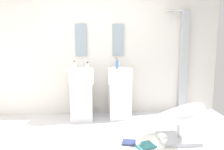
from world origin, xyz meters
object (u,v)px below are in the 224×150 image
object	(u,v)px
soap_bottle_clear	(88,66)
soap_bottle_white	(74,65)
pedestal_sink_right	(120,92)
magazine_navy	(132,143)
shower_column	(183,60)
lounge_chair	(179,118)
pedestal_sink_left	(81,93)
soap_bottle_grey	(117,64)
soap_bottle_blue	(117,64)
magazine_teal	(145,146)
coffee_mug	(139,143)

from	to	relation	value
soap_bottle_clear	soap_bottle_white	bearing A→B (deg)	-177.83
pedestal_sink_right	magazine_navy	size ratio (longest dim) A/B	3.90
shower_column	lounge_chair	bearing A→B (deg)	-112.37
pedestal_sink_left	pedestal_sink_right	world-z (taller)	same
pedestal_sink_left	magazine_navy	bearing A→B (deg)	-56.80
shower_column	magazine_navy	world-z (taller)	shower_column
soap_bottle_white	magazine_navy	bearing A→B (deg)	-51.70
lounge_chair	soap_bottle_grey	world-z (taller)	soap_bottle_grey
soap_bottle_blue	magazine_navy	bearing A→B (deg)	-84.61
magazine_teal	soap_bottle_grey	world-z (taller)	soap_bottle_grey
lounge_chair	shower_column	bearing A→B (deg)	67.63
pedestal_sink_right	soap_bottle_blue	size ratio (longest dim) A/B	6.21
soap_bottle_clear	soap_bottle_blue	world-z (taller)	soap_bottle_blue
pedestal_sink_right	coffee_mug	world-z (taller)	pedestal_sink_right
soap_bottle_clear	soap_bottle_grey	size ratio (longest dim) A/B	0.62
pedestal_sink_left	soap_bottle_white	xyz separation A→B (m)	(-0.11, -0.06, 0.52)
magazine_navy	shower_column	bearing A→B (deg)	61.01
shower_column	pedestal_sink_left	bearing A→B (deg)	-172.26
lounge_chair	magazine_navy	world-z (taller)	lounge_chair
lounge_chair	magazine_teal	size ratio (longest dim) A/B	4.24
pedestal_sink_left	soap_bottle_grey	bearing A→B (deg)	-8.10
pedestal_sink_left	soap_bottle_blue	distance (m)	0.85
pedestal_sink_right	coffee_mug	size ratio (longest dim) A/B	10.17
soap_bottle_blue	soap_bottle_clear	bearing A→B (deg)	175.95
lounge_chair	soap_bottle_clear	distance (m)	1.83
pedestal_sink_left	magazine_teal	distance (m)	1.65
soap_bottle_white	soap_bottle_blue	size ratio (longest dim) A/B	0.87
lounge_chair	soap_bottle_clear	world-z (taller)	soap_bottle_clear
soap_bottle_clear	pedestal_sink_left	bearing A→B (deg)	158.77
coffee_mug	soap_bottle_white	size ratio (longest dim) A/B	0.70
soap_bottle_blue	soap_bottle_grey	bearing A→B (deg)	-143.65
soap_bottle_clear	soap_bottle_white	xyz separation A→B (m)	(-0.24, -0.01, 0.01)
shower_column	soap_bottle_clear	xyz separation A→B (m)	(-1.91, -0.32, -0.06)
shower_column	magazine_navy	distance (m)	2.19
pedestal_sink_left	soap_bottle_white	bearing A→B (deg)	-152.95
soap_bottle_blue	magazine_teal	bearing A→B (deg)	-76.91
soap_bottle_grey	pedestal_sink_left	bearing A→B (deg)	171.90
coffee_mug	soap_bottle_white	distance (m)	1.81
pedestal_sink_right	soap_bottle_clear	bearing A→B (deg)	-175.39
soap_bottle_grey	soap_bottle_white	distance (m)	0.76
pedestal_sink_right	magazine_navy	distance (m)	1.26
coffee_mug	soap_bottle_white	xyz separation A→B (m)	(-0.95, 1.20, 0.97)
coffee_mug	soap_bottle_clear	size ratio (longest dim) A/B	0.84
shower_column	magazine_teal	xyz separation A→B (m)	(-1.10, -1.55, -1.06)
pedestal_sink_left	pedestal_sink_right	bearing A→B (deg)	0.00
pedestal_sink_left	soap_bottle_blue	size ratio (longest dim) A/B	6.21
soap_bottle_grey	soap_bottle_white	world-z (taller)	soap_bottle_grey
pedestal_sink_left	magazine_navy	size ratio (longest dim) A/B	3.90
pedestal_sink_right	soap_bottle_white	size ratio (longest dim) A/B	7.10
pedestal_sink_right	soap_bottle_grey	xyz separation A→B (m)	(-0.07, -0.09, 0.55)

